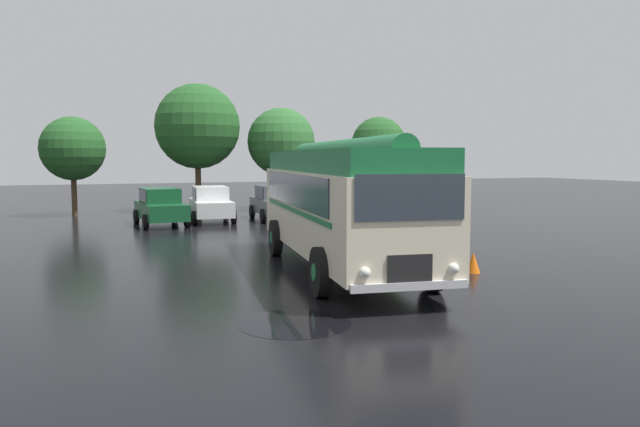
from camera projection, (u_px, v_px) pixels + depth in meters
name	position (u px, v px, depth m)	size (l,w,h in m)	color
ground_plane	(342.00, 268.00, 17.10)	(120.00, 120.00, 0.00)	black
vintage_bus	(341.00, 200.00, 16.63)	(3.96, 10.35, 3.49)	beige
car_near_left	(161.00, 206.00, 27.76)	(2.12, 4.28, 1.66)	#144C28
car_mid_left	(211.00, 204.00, 29.44)	(2.26, 4.34, 1.66)	silver
car_mid_right	(275.00, 202.00, 30.43)	(2.20, 4.32, 1.66)	#4C5156
box_van	(332.00, 191.00, 31.05)	(2.59, 5.87, 2.50)	#B2B7BC
tree_left_of_centre	(73.00, 149.00, 31.97)	(3.28, 3.28, 5.12)	#4C3823
tree_centre	(196.00, 126.00, 34.46)	(4.69, 4.69, 7.09)	#4C3823
tree_right_of_centre	(283.00, 141.00, 35.79)	(3.87, 3.87, 5.87)	#4C3823
tree_far_right	(379.00, 146.00, 39.06)	(3.41, 3.41, 5.56)	#4C3823
traffic_cone	(473.00, 262.00, 16.35)	(0.36, 0.36, 0.55)	orange
puddle_patch	(294.00, 323.00, 11.36)	(2.09, 2.09, 0.01)	black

